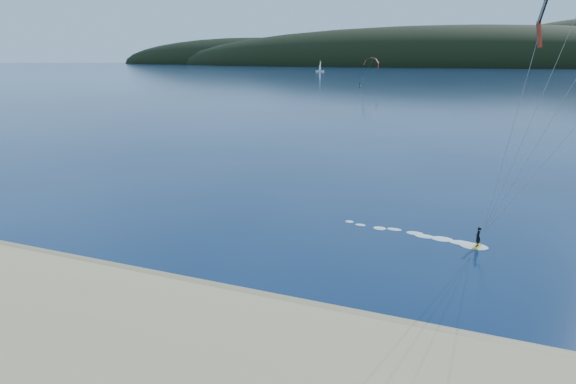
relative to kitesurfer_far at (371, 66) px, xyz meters
The scene contains 5 objects.
ground 205.64m from the kitesurfer_far, 80.78° to the right, with size 1800.00×1800.00×0.00m, color #081C3E.
wet_sand 201.20m from the kitesurfer_far, 80.57° to the right, with size 220.00×2.50×0.10m.
headland 543.62m from the kitesurfer_far, 86.46° to the left, with size 1200.00×310.00×140.00m.
kitesurfer_far is the anchor object (origin of this frame).
sailboat 216.10m from the kitesurfer_far, 114.20° to the left, with size 7.31×4.78×10.55m.
Camera 1 is at (15.00, -17.24, 13.35)m, focal length 29.83 mm.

